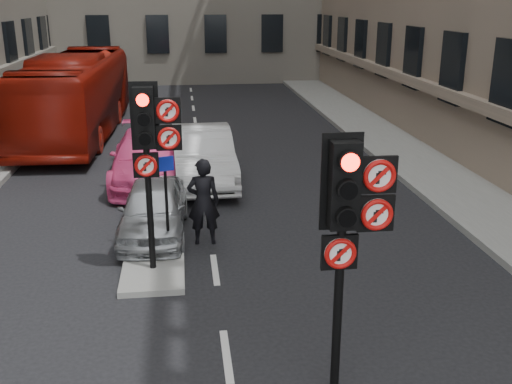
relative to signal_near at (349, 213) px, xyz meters
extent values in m
cube|color=gray|center=(5.71, 11.01, -2.50)|extent=(3.00, 50.00, 0.16)
cube|color=gray|center=(-2.69, 4.01, -2.52)|extent=(1.20, 2.00, 0.12)
cylinder|color=black|center=(-0.09, 0.01, -1.38)|extent=(0.12, 0.12, 2.40)
cube|color=black|center=(-0.09, 0.01, 0.37)|extent=(0.36, 0.28, 1.10)
cube|color=black|center=(-0.09, 0.14, 0.37)|extent=(0.52, 0.03, 1.25)
cylinder|color=#FF1407|center=(-0.09, -0.24, 0.72)|extent=(0.22, 0.01, 0.22)
cylinder|color=black|center=(-0.09, -0.24, 0.37)|extent=(0.22, 0.01, 0.22)
cylinder|color=black|center=(-0.09, -0.24, 0.02)|extent=(0.22, 0.01, 0.22)
cube|color=black|center=(0.33, -0.01, 0.49)|extent=(0.47, 0.05, 0.47)
cylinder|color=white|center=(0.33, -0.05, 0.49)|extent=(0.41, 0.02, 0.41)
torus|color=#BF0C0A|center=(0.33, -0.07, 0.49)|extent=(0.41, 0.06, 0.41)
cube|color=#BF0C0A|center=(0.33, -0.07, 0.49)|extent=(0.25, 0.01, 0.25)
cube|color=black|center=(0.33, -0.01, -0.01)|extent=(0.47, 0.05, 0.47)
cylinder|color=white|center=(0.33, -0.05, -0.01)|extent=(0.41, 0.02, 0.41)
torus|color=#BF0C0A|center=(0.33, -0.07, -0.01)|extent=(0.41, 0.06, 0.41)
cube|color=#BF0C0A|center=(0.33, -0.07, -0.01)|extent=(0.25, 0.01, 0.25)
cube|color=black|center=(-0.11, -0.01, -0.51)|extent=(0.47, 0.05, 0.47)
cylinder|color=white|center=(-0.11, -0.05, -0.51)|extent=(0.41, 0.02, 0.41)
torus|color=#BF0C0A|center=(-0.11, -0.07, -0.51)|extent=(0.41, 0.06, 0.41)
cube|color=#BF0C0A|center=(-0.11, -0.07, -0.51)|extent=(0.25, 0.01, 0.25)
cylinder|color=black|center=(-2.69, 4.01, -1.26)|extent=(0.12, 0.12, 2.40)
cube|color=black|center=(-2.69, 4.01, 0.49)|extent=(0.36, 0.28, 1.10)
cube|color=black|center=(-2.69, 4.14, 0.49)|extent=(0.52, 0.03, 1.25)
cylinder|color=#FF1407|center=(-2.69, 3.76, 0.84)|extent=(0.22, 0.02, 0.22)
cylinder|color=black|center=(-2.69, 3.76, 0.49)|extent=(0.22, 0.02, 0.22)
cylinder|color=black|center=(-2.69, 3.76, 0.14)|extent=(0.22, 0.02, 0.22)
cube|color=black|center=(-2.27, 3.99, 0.61)|extent=(0.47, 0.05, 0.47)
cylinder|color=white|center=(-2.27, 3.95, 0.61)|extent=(0.41, 0.02, 0.41)
torus|color=#BF0C0A|center=(-2.27, 3.93, 0.61)|extent=(0.41, 0.06, 0.41)
cube|color=#BF0C0A|center=(-2.27, 3.93, 0.61)|extent=(0.25, 0.02, 0.25)
cube|color=black|center=(-2.27, 3.99, 0.11)|extent=(0.47, 0.05, 0.47)
cylinder|color=white|center=(-2.27, 3.95, 0.11)|extent=(0.41, 0.02, 0.41)
torus|color=#BF0C0A|center=(-2.27, 3.93, 0.11)|extent=(0.41, 0.06, 0.41)
cube|color=#BF0C0A|center=(-2.27, 3.93, 0.11)|extent=(0.25, 0.02, 0.25)
cube|color=black|center=(-2.71, 3.99, -0.39)|extent=(0.47, 0.05, 0.47)
cylinder|color=white|center=(-2.71, 3.95, -0.39)|extent=(0.41, 0.02, 0.41)
torus|color=#BF0C0A|center=(-2.71, 3.93, -0.39)|extent=(0.41, 0.06, 0.41)
cube|color=#BF0C0A|center=(-2.71, 3.93, -0.39)|extent=(0.25, 0.02, 0.25)
imported|color=#A0A3A7|center=(-2.73, 6.01, -1.97)|extent=(1.58, 3.64, 1.22)
imported|color=silver|center=(-1.48, 9.96, -1.80)|extent=(1.83, 4.80, 1.56)
imported|color=#E64384|center=(-3.07, 10.19, -1.87)|extent=(2.03, 4.91, 1.42)
imported|color=maroon|center=(-5.99, 16.65, -1.03)|extent=(2.98, 11.24, 3.11)
imported|color=black|center=(-1.16, 9.80, -2.04)|extent=(0.73, 1.86, 1.09)
imported|color=black|center=(-1.63, 5.39, -1.63)|extent=(0.71, 0.48, 1.91)
cylinder|color=black|center=(-2.39, 4.56, -1.44)|extent=(0.06, 0.06, 2.04)
cube|color=#0D1D98|center=(-2.39, 4.51, -0.52)|extent=(0.35, 0.15, 0.29)
camera|label=1|loc=(-2.00, -6.75, 2.56)|focal=42.00mm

